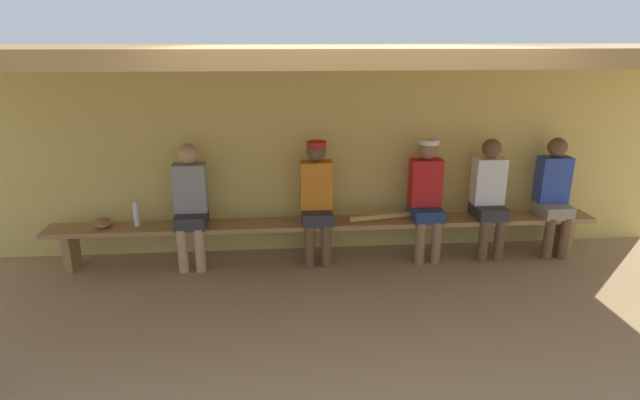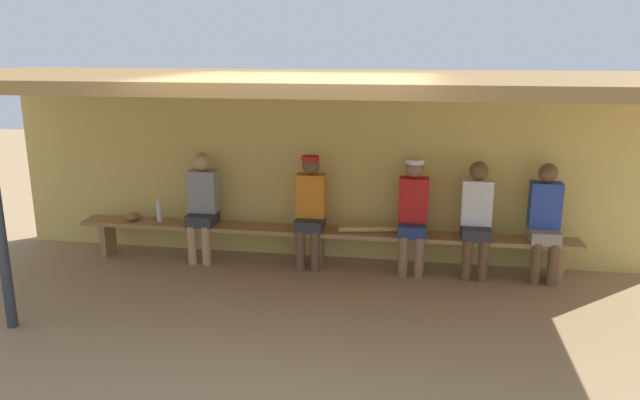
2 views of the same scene
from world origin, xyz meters
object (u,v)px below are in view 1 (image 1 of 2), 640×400
bench (327,227)px  baseball_bat (385,217)px  player_near_post (317,196)px  water_bottle_clear (136,214)px  player_in_white (489,194)px  player_in_blue (554,192)px  baseball_glove_worn (103,223)px  player_shirtless_tan (191,201)px  player_in_red (426,194)px

bench → baseball_bat: baseball_bat is taller
player_near_post → water_bottle_clear: (-1.93, 0.02, -0.16)m
player_in_white → baseball_bat: bearing=-179.8°
player_in_blue → baseball_glove_worn: size_ratio=5.56×
player_in_white → water_bottle_clear: size_ratio=5.07×
water_bottle_clear → player_shirtless_tan: bearing=-2.3°
player_near_post → baseball_bat: size_ratio=1.63×
bench → player_near_post: size_ratio=4.46×
player_in_red → water_bottle_clear: (-3.14, 0.02, -0.16)m
player_in_white → player_in_red: bearing=180.0°
water_bottle_clear → baseball_bat: water_bottle_clear is taller
player_shirtless_tan → baseball_bat: (2.10, -0.00, -0.24)m
bench → baseball_bat: size_ratio=7.29×
player_shirtless_tan → water_bottle_clear: player_shirtless_tan is taller
player_in_red → player_in_white: bearing=-0.0°
baseball_glove_worn → player_in_blue: bearing=76.6°
bench → player_in_white: 1.85m
baseball_bat → player_in_red: bearing=-10.0°
player_shirtless_tan → player_near_post: bearing=0.0°
player_shirtless_tan → player_in_white: bearing=0.0°
player_shirtless_tan → player_near_post: size_ratio=0.99×
bench → baseball_bat: bearing=-0.0°
player_in_blue → baseball_bat: bearing=-179.9°
player_near_post → player_in_white: bearing=-0.0°
bench → water_bottle_clear: bearing=179.2°
player_in_red → water_bottle_clear: size_ratio=5.11×
water_bottle_clear → bench: bearing=-0.8°
baseball_bat → water_bottle_clear: bearing=169.0°
water_bottle_clear → baseball_glove_worn: 0.36m
player_in_blue → player_in_white: bearing=180.0°
player_in_red → baseball_glove_worn: (-3.49, 0.01, -0.24)m
player_near_post → water_bottle_clear: 1.93m
baseball_bat → player_in_blue: bearing=-10.3°
player_in_blue → player_shirtless_tan: 4.02m
bench → water_bottle_clear: size_ratio=22.80×
player_in_white → baseball_glove_worn: (-4.21, 0.01, -0.22)m
bench → water_bottle_clear: water_bottle_clear is taller
player_shirtless_tan → player_near_post: (1.34, 0.00, 0.02)m
player_in_white → player_shirtless_tan: size_ratio=1.00×
baseball_bat → bench: bearing=169.6°
baseball_glove_worn → player_in_red: bearing=76.6°
bench → water_bottle_clear: (-2.04, 0.03, 0.20)m
player_in_blue → baseball_glove_worn: player_in_blue is taller
baseball_glove_worn → player_in_white: bearing=76.6°
baseball_glove_worn → bench: bearing=76.4°
player_in_white → baseball_glove_worn: 4.21m
player_near_post → baseball_bat: bearing=-0.3°
bench → player_shirtless_tan: bearing=179.9°
player_near_post → player_in_red: bearing=0.0°
player_in_red → water_bottle_clear: player_in_red is taller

